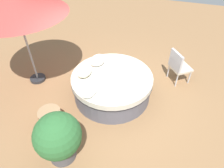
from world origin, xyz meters
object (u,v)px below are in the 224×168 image
side_table (51,119)px  throw_pillow_1 (84,72)px  throw_pillow_0 (98,60)px  patio_chair (178,65)px  throw_pillow_2 (90,90)px  patio_umbrella (14,4)px  planter (58,137)px  round_bed (112,86)px

side_table → throw_pillow_1: bearing=-15.6°
throw_pillow_0 → patio_chair: 2.22m
throw_pillow_0 → throw_pillow_2: size_ratio=0.96×
throw_pillow_0 → throw_pillow_1: throw_pillow_1 is taller
throw_pillow_0 → patio_chair: patio_chair is taller
patio_chair → throw_pillow_0: bearing=-107.8°
patio_umbrella → side_table: patio_umbrella is taller
patio_chair → planter: planter is taller
patio_umbrella → side_table: (-1.33, -1.28, -1.96)m
patio_chair → throw_pillow_2: bearing=-82.0°
round_bed → patio_chair: size_ratio=2.10×
throw_pillow_1 → patio_umbrella: bearing=85.7°
throw_pillow_0 → planter: 2.40m
throw_pillow_2 → patio_chair: patio_chair is taller
throw_pillow_0 → throw_pillow_2: bearing=-167.8°
patio_umbrella → side_table: 2.69m
round_bed → throw_pillow_2: 0.87m
patio_umbrella → planter: (-1.92, -1.88, -1.57)m
throw_pillow_2 → patio_chair: (1.86, -1.85, -0.18)m
planter → side_table: 0.93m
patio_chair → side_table: (-2.53, 2.55, -0.32)m
throw_pillow_1 → side_table: 1.36m
round_bed → patio_umbrella: size_ratio=0.85×
planter → patio_chair: bearing=-32.0°
throw_pillow_0 → side_table: size_ratio=1.08×
patio_chair → patio_umbrella: bearing=-109.7°
round_bed → throw_pillow_2: throw_pillow_2 is taller
patio_chair → patio_umbrella: (-1.21, 3.83, 1.64)m
throw_pillow_2 → patio_chair: bearing=-44.8°
patio_chair → patio_umbrella: size_ratio=0.40×
throw_pillow_1 → throw_pillow_2: size_ratio=0.82×
round_bed → planter: (-1.98, 0.40, 0.29)m
throw_pillow_0 → patio_umbrella: bearing=105.2°
patio_chair → side_table: size_ratio=1.97×
round_bed → patio_chair: bearing=-53.5°
throw_pillow_1 → patio_umbrella: size_ratio=0.19×
round_bed → throw_pillow_1: 0.82m
patio_umbrella → round_bed: bearing=-88.6°
round_bed → throw_pillow_2: bearing=157.3°
round_bed → throw_pillow_1: size_ratio=4.53×
planter → round_bed: bearing=-11.5°
throw_pillow_1 → throw_pillow_2: bearing=-145.3°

